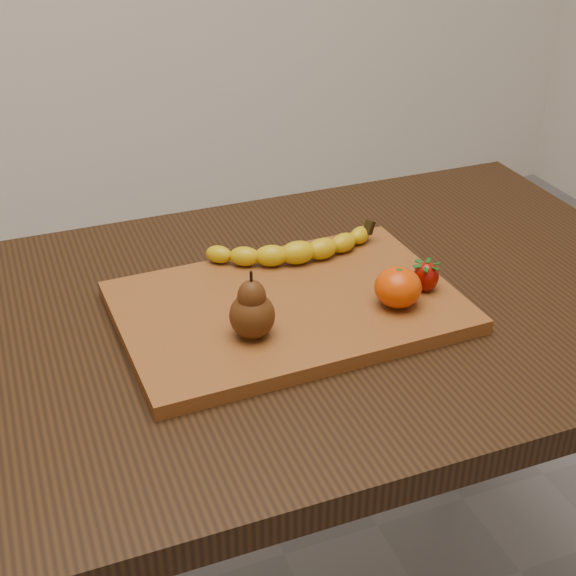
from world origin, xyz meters
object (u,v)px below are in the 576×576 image
object	(u,v)px
cutting_board	(288,307)
mandarin	(398,287)
pear	(252,304)
table	(336,353)

from	to	relation	value
cutting_board	mandarin	distance (m)	0.15
cutting_board	mandarin	bearing A→B (deg)	-26.76
cutting_board	pear	size ratio (longest dim) A/B	5.02
cutting_board	mandarin	xyz separation A→B (m)	(0.13, -0.06, 0.04)
mandarin	table	bearing A→B (deg)	122.79
table	pear	xyz separation A→B (m)	(-0.15, -0.07, 0.16)
pear	table	bearing A→B (deg)	26.01
table	cutting_board	size ratio (longest dim) A/B	2.22
pear	mandarin	world-z (taller)	pear
pear	mandarin	bearing A→B (deg)	-0.57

